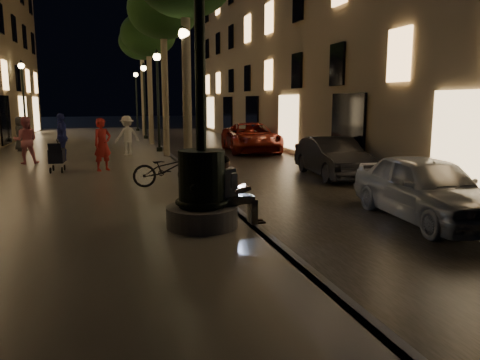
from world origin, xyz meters
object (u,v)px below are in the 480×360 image
object	(u,v)px
car_front	(426,188)
pedestrian_white	(127,136)
lamp_curb_c	(144,91)
pedestrian_blue	(62,137)
lamp_curb_b	(158,88)
lamp_curb_a	(185,81)
seated_man_laptop	(232,188)
lamp_curb_d	(136,93)
bicycle	(167,169)
tree_far	(141,43)
car_second	(333,157)
fountain_lamppost	(202,175)
stroller	(57,156)
tree_third	(148,35)
pedestrian_dark	(20,134)
tree_second	(163,12)
pedestrian_red	(103,145)
lamp_left_c	(23,90)
car_third	(251,137)
pedestrian_pink	(26,140)

from	to	relation	value
car_front	pedestrian_white	distance (m)	14.25
lamp_curb_c	pedestrian_blue	distance (m)	11.38
lamp_curb_b	car_front	bearing A→B (deg)	-73.09
lamp_curb_a	pedestrian_blue	world-z (taller)	lamp_curb_a
seated_man_laptop	pedestrian_blue	size ratio (longest dim) A/B	0.72
lamp_curb_d	car_front	xyz separation A→B (m)	(4.30, -30.14, -2.51)
lamp_curb_b	bicycle	xyz separation A→B (m)	(-0.82, -9.44, -2.53)
tree_far	lamp_curb_b	xyz separation A→B (m)	(-0.08, -10.00, -3.20)
seated_man_laptop	car_second	world-z (taller)	seated_man_laptop
fountain_lamppost	lamp_curb_d	xyz separation A→B (m)	(0.70, 30.00, 2.02)
lamp_curb_a	car_second	distance (m)	5.68
seated_man_laptop	lamp_curb_b	bearing A→B (deg)	89.65
lamp_curb_c	stroller	xyz separation A→B (m)	(-4.11, -13.71, -2.48)
tree_third	lamp_curb_a	size ratio (longest dim) A/B	1.50
lamp_curb_c	pedestrian_dark	size ratio (longest dim) A/B	2.87
car_second	fountain_lamppost	bearing A→B (deg)	-129.90
stroller	tree_second	bearing A→B (deg)	44.22
fountain_lamppost	tree_far	bearing A→B (deg)	88.14
pedestrian_red	lamp_left_c	bearing A→B (deg)	75.64
fountain_lamppost	pedestrian_red	xyz separation A→B (m)	(-1.88, 8.19, -0.09)
tree_second	lamp_curb_a	world-z (taller)	tree_second
lamp_curb_d	pedestrian_dark	world-z (taller)	lamp_curb_d
stroller	car_second	bearing A→B (deg)	-12.09
tree_second	lamp_curb_c	size ratio (longest dim) A/B	1.54
lamp_curb_d	pedestrian_blue	xyz separation A→B (m)	(-4.19, -18.38, -2.07)
tree_second	pedestrian_white	world-z (taller)	tree_second
tree_second	lamp_left_c	bearing A→B (deg)	125.75
car_third	pedestrian_pink	bearing A→B (deg)	-155.48
lamp_curb_b	lamp_curb_c	bearing A→B (deg)	90.00
tree_second	tree_far	bearing A→B (deg)	90.10
seated_man_laptop	tree_second	size ratio (longest dim) A/B	0.19
lamp_curb_b	bicycle	world-z (taller)	lamp_curb_b
bicycle	tree_third	bearing A→B (deg)	-3.85
pedestrian_pink	lamp_left_c	bearing A→B (deg)	-82.65
pedestrian_blue	lamp_left_c	bearing A→B (deg)	-172.90
fountain_lamppost	pedestrian_blue	xyz separation A→B (m)	(-3.49, 11.62, -0.05)
tree_third	car_second	bearing A→B (deg)	-67.31
lamp_curb_b	tree_second	bearing A→B (deg)	-87.14
car_third	pedestrian_dark	bearing A→B (deg)	177.17
seated_man_laptop	lamp_left_c	size ratio (longest dim) A/B	0.29
seated_man_laptop	stroller	distance (m)	9.21
tree_third	car_front	world-z (taller)	tree_third
lamp_curb_a	car_third	size ratio (longest dim) A/B	0.90
lamp_left_c	pedestrian_blue	distance (m)	10.98
car_front	pedestrian_white	world-z (taller)	pedestrian_white
fountain_lamppost	lamp_curb_c	bearing A→B (deg)	88.18
tree_third	lamp_curb_b	distance (m)	4.94
lamp_curb_b	pedestrian_blue	size ratio (longest dim) A/B	2.49
tree_third	lamp_curb_a	distance (m)	12.35
pedestrian_red	tree_far	bearing A→B (deg)	47.96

